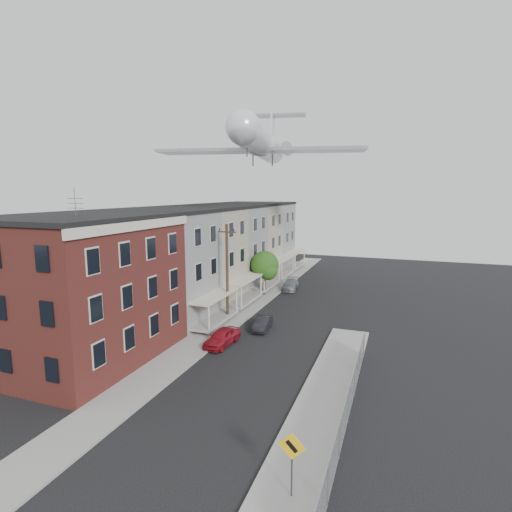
{
  "coord_description": "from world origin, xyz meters",
  "views": [
    {
      "loc": [
        9.07,
        -14.54,
        11.85
      ],
      "look_at": [
        0.69,
        8.41,
        7.91
      ],
      "focal_mm": 28.0,
      "sensor_mm": 36.0,
      "label": 1
    }
  ],
  "objects_px": {
    "car_near": "(222,337)",
    "utility_pole": "(227,272)",
    "warning_sign": "(292,455)",
    "car_mid": "(263,323)",
    "street_tree": "(265,266)",
    "car_far": "(290,285)",
    "airplane": "(262,144)"
  },
  "relations": [
    {
      "from": "car_near",
      "to": "utility_pole",
      "type": "bearing_deg",
      "value": 115.58
    },
    {
      "from": "warning_sign",
      "to": "car_mid",
      "type": "height_order",
      "value": "warning_sign"
    },
    {
      "from": "car_mid",
      "to": "street_tree",
      "type": "bearing_deg",
      "value": 101.69
    },
    {
      "from": "car_far",
      "to": "airplane",
      "type": "distance_m",
      "value": 17.02
    },
    {
      "from": "warning_sign",
      "to": "car_near",
      "type": "bearing_deg",
      "value": 124.34
    },
    {
      "from": "warning_sign",
      "to": "car_far",
      "type": "relative_size",
      "value": 0.67
    },
    {
      "from": "car_near",
      "to": "car_mid",
      "type": "relative_size",
      "value": 1.15
    },
    {
      "from": "utility_pole",
      "to": "car_mid",
      "type": "distance_m",
      "value": 5.7
    },
    {
      "from": "warning_sign",
      "to": "car_mid",
      "type": "distance_m",
      "value": 19.48
    },
    {
      "from": "airplane",
      "to": "car_near",
      "type": "bearing_deg",
      "value": -81.66
    },
    {
      "from": "street_tree",
      "to": "car_far",
      "type": "relative_size",
      "value": 1.24
    },
    {
      "from": "street_tree",
      "to": "airplane",
      "type": "bearing_deg",
      "value": 130.68
    },
    {
      "from": "car_mid",
      "to": "airplane",
      "type": "relative_size",
      "value": 0.13
    },
    {
      "from": "street_tree",
      "to": "car_far",
      "type": "xyz_separation_m",
      "value": [
        1.95,
        3.72,
        -2.84
      ]
    },
    {
      "from": "car_mid",
      "to": "car_far",
      "type": "xyz_separation_m",
      "value": [
        -1.51,
        14.7,
        0.05
      ]
    },
    {
      "from": "car_far",
      "to": "airplane",
      "type": "xyz_separation_m",
      "value": [
        -2.67,
        -2.88,
        16.56
      ]
    },
    {
      "from": "street_tree",
      "to": "warning_sign",
      "type": "bearing_deg",
      "value": -69.42
    },
    {
      "from": "warning_sign",
      "to": "car_near",
      "type": "relative_size",
      "value": 0.72
    },
    {
      "from": "warning_sign",
      "to": "utility_pole",
      "type": "bearing_deg",
      "value": 120.48
    },
    {
      "from": "street_tree",
      "to": "airplane",
      "type": "xyz_separation_m",
      "value": [
        -0.72,
        0.84,
        13.72
      ]
    },
    {
      "from": "airplane",
      "to": "car_mid",
      "type": "bearing_deg",
      "value": -70.52
    },
    {
      "from": "street_tree",
      "to": "car_near",
      "type": "distance_m",
      "value": 15.82
    },
    {
      "from": "warning_sign",
      "to": "car_near",
      "type": "distance_m",
      "value": 16.35
    },
    {
      "from": "street_tree",
      "to": "car_near",
      "type": "relative_size",
      "value": 1.34
    },
    {
      "from": "utility_pole",
      "to": "car_far",
      "type": "distance_m",
      "value": 14.42
    },
    {
      "from": "car_far",
      "to": "airplane",
      "type": "bearing_deg",
      "value": -139.26
    },
    {
      "from": "street_tree",
      "to": "car_far",
      "type": "bearing_deg",
      "value": 62.31
    },
    {
      "from": "street_tree",
      "to": "airplane",
      "type": "distance_m",
      "value": 13.76
    },
    {
      "from": "utility_pole",
      "to": "street_tree",
      "type": "distance_m",
      "value": 10.0
    },
    {
      "from": "warning_sign",
      "to": "street_tree",
      "type": "relative_size",
      "value": 0.54
    },
    {
      "from": "street_tree",
      "to": "airplane",
      "type": "height_order",
      "value": "airplane"
    },
    {
      "from": "utility_pole",
      "to": "car_mid",
      "type": "relative_size",
      "value": 2.66
    }
  ]
}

